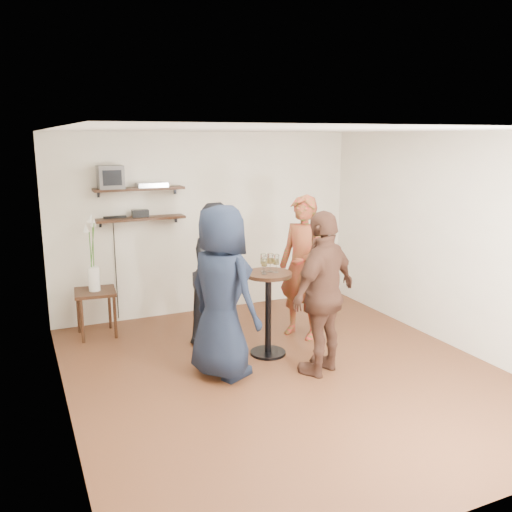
{
  "coord_description": "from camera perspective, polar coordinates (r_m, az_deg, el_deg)",
  "views": [
    {
      "loc": [
        -2.56,
        -4.88,
        2.54
      ],
      "look_at": [
        -0.18,
        0.4,
        1.25
      ],
      "focal_mm": 38.0,
      "sensor_mm": 36.0,
      "label": 1
    }
  ],
  "objects": [
    {
      "name": "person_dark",
      "position": [
        6.74,
        -3.9,
        -1.8
      ],
      "size": [
        1.07,
        0.99,
        1.76
      ],
      "primitive_type": "imported",
      "rotation": [
        0.0,
        0.0,
        0.49
      ],
      "color": "black",
      "rests_on": "room"
    },
    {
      "name": "drinks_table",
      "position": [
        6.34,
        1.3,
        -4.89
      ],
      "size": [
        0.55,
        0.55,
        1.0
      ],
      "color": "black",
      "rests_on": "room"
    },
    {
      "name": "side_table",
      "position": [
        7.28,
        -16.56,
        -4.26
      ],
      "size": [
        0.55,
        0.55,
        0.61
      ],
      "rotation": [
        0.0,
        0.0,
        -0.1
      ],
      "color": "black",
      "rests_on": "room"
    },
    {
      "name": "person_navy",
      "position": [
        5.72,
        -3.63,
        -3.85
      ],
      "size": [
        0.91,
        1.07,
        1.86
      ],
      "primitive_type": "imported",
      "rotation": [
        0.0,
        0.0,
        1.99
      ],
      "color": "black",
      "rests_on": "room"
    },
    {
      "name": "wine_glass_bl",
      "position": [
        6.25,
        0.79,
        -0.39
      ],
      "size": [
        0.07,
        0.07,
        0.21
      ],
      "color": "silver",
      "rests_on": "drinks_table"
    },
    {
      "name": "radio",
      "position": [
        7.49,
        -12.09,
        4.39
      ],
      "size": [
        0.22,
        0.1,
        0.1
      ],
      "primitive_type": "cube",
      "color": "black",
      "rests_on": "shelf_lower"
    },
    {
      "name": "wine_glass_br",
      "position": [
        6.24,
        1.51,
        -0.36
      ],
      "size": [
        0.07,
        0.07,
        0.22
      ],
      "color": "silver",
      "rests_on": "drinks_table"
    },
    {
      "name": "person_brown",
      "position": [
        5.85,
        7.15,
        -3.94
      ],
      "size": [
        1.13,
        0.85,
        1.79
      ],
      "primitive_type": "imported",
      "rotation": [
        0.0,
        0.0,
        3.59
      ],
      "color": "#46291E",
      "rests_on": "room"
    },
    {
      "name": "wine_glass_fl",
      "position": [
        6.14,
        0.88,
        -0.66
      ],
      "size": [
        0.07,
        0.07,
        0.2
      ],
      "color": "silver",
      "rests_on": "drinks_table"
    },
    {
      "name": "power_strip",
      "position": [
        7.48,
        -14.64,
        3.98
      ],
      "size": [
        0.3,
        0.05,
        0.03
      ],
      "primitive_type": "cube",
      "color": "black",
      "rests_on": "shelf_lower"
    },
    {
      "name": "person_plaid",
      "position": [
        6.88,
        4.96,
        -1.2
      ],
      "size": [
        0.71,
        0.8,
        1.83
      ],
      "primitive_type": "imported",
      "rotation": [
        0.0,
        0.0,
        -1.06
      ],
      "color": "red",
      "rests_on": "room"
    },
    {
      "name": "shelf_upper",
      "position": [
        7.45,
        -12.19,
        6.92
      ],
      "size": [
        1.2,
        0.25,
        0.04
      ],
      "primitive_type": "cube",
      "color": "black",
      "rests_on": "room"
    },
    {
      "name": "wine_glass_fr",
      "position": [
        6.21,
        2.14,
        -0.46
      ],
      "size": [
        0.07,
        0.07,
        0.21
      ],
      "color": "silver",
      "rests_on": "drinks_table"
    },
    {
      "name": "shelf_lower",
      "position": [
        7.5,
        -12.05,
        3.88
      ],
      "size": [
        1.2,
        0.25,
        0.04
      ],
      "primitive_type": "cube",
      "color": "black",
      "rests_on": "room"
    },
    {
      "name": "vase_lilies",
      "position": [
        7.17,
        -16.77,
        -1.05
      ],
      "size": [
        0.2,
        0.2,
        1.02
      ],
      "rotation": [
        0.0,
        0.0,
        -0.1
      ],
      "color": "white",
      "rests_on": "side_table"
    },
    {
      "name": "room",
      "position": [
        5.65,
        3.31,
        -0.18
      ],
      "size": [
        4.58,
        5.08,
        2.68
      ],
      "color": "#4A2717",
      "rests_on": "ground"
    },
    {
      "name": "dvd_deck",
      "position": [
        7.49,
        -10.92,
        7.37
      ],
      "size": [
        0.4,
        0.24,
        0.06
      ],
      "primitive_type": "cube",
      "color": "silver",
      "rests_on": "shelf_upper"
    },
    {
      "name": "crt_monitor",
      "position": [
        7.37,
        -15.09,
        8.02
      ],
      "size": [
        0.32,
        0.3,
        0.3
      ],
      "primitive_type": "cube",
      "color": "#59595B",
      "rests_on": "shelf_upper"
    }
  ]
}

